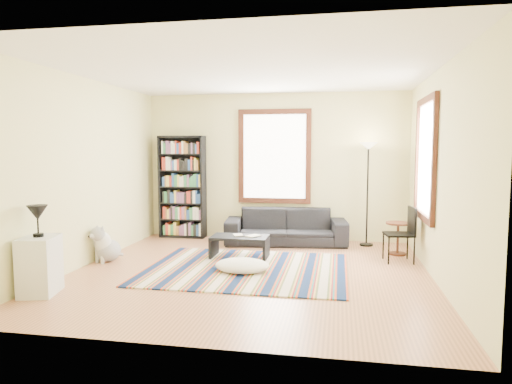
% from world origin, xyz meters
% --- Properties ---
extents(floor, '(5.00, 5.00, 0.10)m').
position_xyz_m(floor, '(0.00, 0.00, -0.05)').
color(floor, tan).
rests_on(floor, ground).
extents(ceiling, '(5.00, 5.00, 0.10)m').
position_xyz_m(ceiling, '(0.00, 0.00, 2.85)').
color(ceiling, white).
rests_on(ceiling, floor).
extents(wall_back, '(5.00, 0.10, 2.80)m').
position_xyz_m(wall_back, '(0.00, 2.55, 1.40)').
color(wall_back, beige).
rests_on(wall_back, floor).
extents(wall_front, '(5.00, 0.10, 2.80)m').
position_xyz_m(wall_front, '(0.00, -2.55, 1.40)').
color(wall_front, beige).
rests_on(wall_front, floor).
extents(wall_left, '(0.10, 5.00, 2.80)m').
position_xyz_m(wall_left, '(-2.55, 0.00, 1.40)').
color(wall_left, beige).
rests_on(wall_left, floor).
extents(wall_right, '(0.10, 5.00, 2.80)m').
position_xyz_m(wall_right, '(2.55, 0.00, 1.40)').
color(wall_right, beige).
rests_on(wall_right, floor).
extents(window_back, '(1.20, 0.06, 1.60)m').
position_xyz_m(window_back, '(0.00, 2.47, 1.60)').
color(window_back, white).
rests_on(window_back, wall_back).
extents(window_right, '(0.06, 1.20, 1.60)m').
position_xyz_m(window_right, '(2.47, 0.80, 1.60)').
color(window_right, white).
rests_on(window_right, wall_right).
extents(rug, '(2.88, 2.31, 0.02)m').
position_xyz_m(rug, '(-0.08, 0.14, 0.01)').
color(rug, '#0D1D42').
rests_on(rug, floor).
extents(sofa, '(1.12, 2.29, 0.64)m').
position_xyz_m(sofa, '(0.28, 2.05, 0.32)').
color(sofa, black).
rests_on(sofa, floor).
extents(bookshelf, '(0.90, 0.30, 2.00)m').
position_xyz_m(bookshelf, '(-1.81, 2.32, 1.00)').
color(bookshelf, black).
rests_on(bookshelf, floor).
extents(coffee_table, '(0.96, 0.61, 0.36)m').
position_xyz_m(coffee_table, '(-0.32, 0.80, 0.18)').
color(coffee_table, black).
rests_on(coffee_table, floor).
extents(book_a, '(0.23, 0.20, 0.02)m').
position_xyz_m(book_a, '(-0.42, 0.80, 0.37)').
color(book_a, beige).
rests_on(book_a, coffee_table).
extents(book_b, '(0.26, 0.28, 0.02)m').
position_xyz_m(book_b, '(-0.17, 0.85, 0.37)').
color(book_b, beige).
rests_on(book_b, coffee_table).
extents(floor_cushion, '(0.84, 0.67, 0.19)m').
position_xyz_m(floor_cushion, '(-0.11, -0.01, 0.10)').
color(floor_cushion, white).
rests_on(floor_cushion, floor).
extents(floor_lamp, '(0.33, 0.33, 1.86)m').
position_xyz_m(floor_lamp, '(1.73, 2.15, 0.93)').
color(floor_lamp, black).
rests_on(floor_lamp, floor).
extents(side_table, '(0.44, 0.44, 0.54)m').
position_xyz_m(side_table, '(2.20, 1.51, 0.27)').
color(side_table, '#421A10').
rests_on(side_table, floor).
extents(folding_chair, '(0.47, 0.45, 0.86)m').
position_xyz_m(folding_chair, '(2.15, 1.01, 0.43)').
color(folding_chair, black).
rests_on(folding_chair, floor).
extents(white_cabinet, '(0.48, 0.57, 0.70)m').
position_xyz_m(white_cabinet, '(-2.30, -1.40, 0.35)').
color(white_cabinet, silver).
rests_on(white_cabinet, floor).
extents(table_lamp, '(0.29, 0.29, 0.38)m').
position_xyz_m(table_lamp, '(-2.30, -1.40, 0.89)').
color(table_lamp, black).
rests_on(table_lamp, white_cabinet).
extents(dog, '(0.60, 0.68, 0.56)m').
position_xyz_m(dog, '(-2.29, 0.25, 0.28)').
color(dog, '#B6B6B6').
rests_on(dog, floor).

